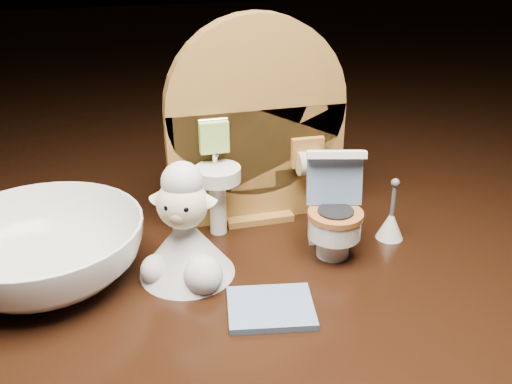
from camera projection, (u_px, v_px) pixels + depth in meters
backdrop_panel at (255, 134)px, 0.41m from camera, size 0.13×0.05×0.15m
toy_toilet at (333, 215)px, 0.38m from camera, size 0.04×0.05×0.07m
bath_mat at (271, 308)px, 0.33m from camera, size 0.06×0.05×0.00m
toilet_brush at (391, 222)px, 0.40m from camera, size 0.02×0.02×0.05m
plush_lamb at (185, 237)px, 0.35m from camera, size 0.06×0.06×0.08m
ceramic_bowl at (44, 252)px, 0.35m from camera, size 0.15×0.15×0.04m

